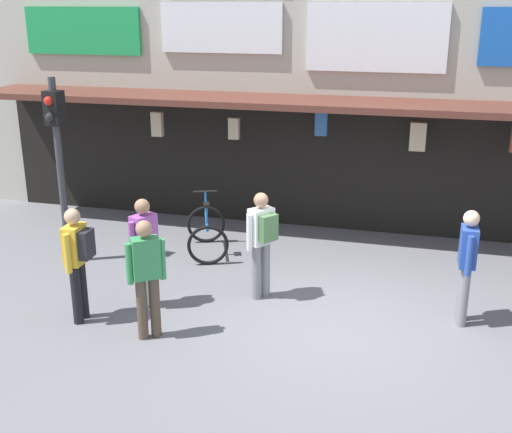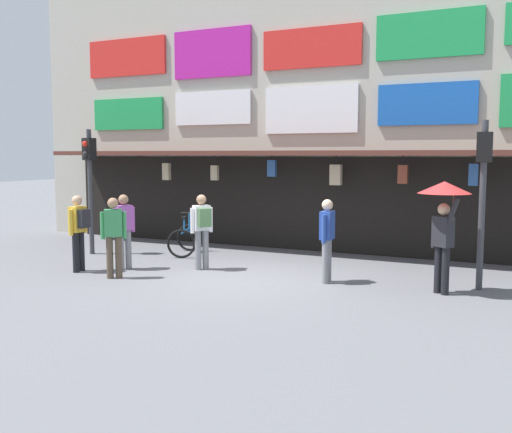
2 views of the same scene
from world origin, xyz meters
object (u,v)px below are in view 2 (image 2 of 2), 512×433
(traffic_light_far, at_px, (483,177))
(pedestrian_in_blue, at_px, (202,226))
(bicycle_parked, at_px, (186,239))
(pedestrian_in_yellow, at_px, (327,236))
(pedestrian_in_white, at_px, (114,233))
(pedestrian_in_red, at_px, (79,227))
(pedestrian_with_umbrella, at_px, (444,205))
(pedestrian_in_purple, at_px, (124,227))
(traffic_light_near, at_px, (90,171))

(traffic_light_far, relative_size, pedestrian_in_blue, 1.90)
(bicycle_parked, xyz_separation_m, pedestrian_in_yellow, (4.36, -1.63, 0.55))
(pedestrian_in_white, xyz_separation_m, pedestrian_in_red, (-1.13, 0.21, 0.04))
(pedestrian_with_umbrella, relative_size, pedestrian_in_purple, 1.24)
(pedestrian_in_red, bearing_deg, pedestrian_in_blue, 30.98)
(traffic_light_near, height_order, pedestrian_in_blue, traffic_light_near)
(pedestrian_in_purple, height_order, pedestrian_in_red, same)
(traffic_light_near, height_order, traffic_light_far, same)
(traffic_light_far, xyz_separation_m, pedestrian_in_purple, (-7.36, -1.29, -1.19))
(traffic_light_near, xyz_separation_m, traffic_light_far, (9.42, 0.02, 0.00))
(traffic_light_near, bearing_deg, pedestrian_in_purple, -31.68)
(pedestrian_in_yellow, xyz_separation_m, pedestrian_in_purple, (-4.53, -0.64, 0.00))
(pedestrian_in_yellow, bearing_deg, pedestrian_in_red, -166.09)
(bicycle_parked, bearing_deg, traffic_light_far, -7.69)
(traffic_light_far, height_order, pedestrian_in_blue, traffic_light_far)
(pedestrian_in_yellow, distance_m, pedestrian_with_umbrella, 2.33)
(pedestrian_in_blue, height_order, pedestrian_in_purple, same)
(traffic_light_near, xyz_separation_m, bicycle_parked, (2.24, 0.99, -1.75))
(bicycle_parked, distance_m, pedestrian_with_umbrella, 6.89)
(pedestrian_with_umbrella, bearing_deg, pedestrian_in_yellow, -179.97)
(pedestrian_in_purple, xyz_separation_m, pedestrian_in_red, (-0.71, -0.66, 0.04))
(pedestrian_in_purple, distance_m, pedestrian_in_red, 0.97)
(traffic_light_far, relative_size, pedestrian_in_yellow, 1.90)
(bicycle_parked, bearing_deg, pedestrian_in_white, -85.60)
(traffic_light_near, bearing_deg, bicycle_parked, 23.83)
(traffic_light_near, bearing_deg, pedestrian_in_yellow, -5.51)
(pedestrian_in_purple, bearing_deg, traffic_light_near, 148.32)
(traffic_light_near, xyz_separation_m, pedestrian_in_purple, (2.06, -1.27, -1.19))
(pedestrian_with_umbrella, xyz_separation_m, pedestrian_in_red, (-7.47, -1.30, -0.66))
(pedestrian_with_umbrella, height_order, pedestrian_in_red, pedestrian_with_umbrella)
(pedestrian_in_blue, xyz_separation_m, pedestrian_in_red, (-2.30, -1.38, 0.00))
(bicycle_parked, xyz_separation_m, pedestrian_with_umbrella, (6.58, -1.62, 1.25))
(pedestrian_in_blue, xyz_separation_m, pedestrian_in_yellow, (2.94, -0.08, -0.04))
(traffic_light_far, distance_m, pedestrian_in_white, 7.37)
(pedestrian_in_purple, bearing_deg, pedestrian_with_umbrella, 5.40)
(pedestrian_in_blue, xyz_separation_m, pedestrian_in_purple, (-1.59, -0.72, -0.04))
(pedestrian_with_umbrella, height_order, pedestrian_in_white, pedestrian_with_umbrella)
(pedestrian_in_purple, bearing_deg, pedestrian_in_yellow, 8.00)
(pedestrian_in_blue, distance_m, pedestrian_with_umbrella, 5.21)
(pedestrian_with_umbrella, bearing_deg, traffic_light_far, 47.51)
(traffic_light_near, distance_m, pedestrian_in_blue, 3.87)
(pedestrian_in_white, bearing_deg, traffic_light_far, 17.32)
(traffic_light_far, bearing_deg, pedestrian_in_purple, -170.03)
(traffic_light_far, bearing_deg, pedestrian_with_umbrella, -132.49)
(pedestrian_with_umbrella, bearing_deg, pedestrian_in_blue, 179.11)
(pedestrian_in_blue, distance_m, pedestrian_in_purple, 1.74)
(pedestrian_in_blue, relative_size, pedestrian_in_white, 1.00)
(pedestrian_in_yellow, bearing_deg, pedestrian_in_purple, -172.00)
(pedestrian_in_blue, height_order, pedestrian_in_yellow, same)
(traffic_light_far, height_order, pedestrian_in_yellow, traffic_light_far)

